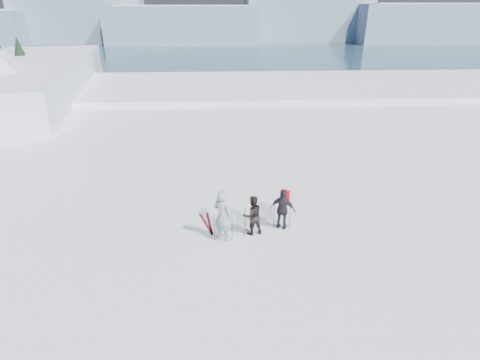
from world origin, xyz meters
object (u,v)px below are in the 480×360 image
object	(u,v)px
skier_grey	(223,216)
skier_pack	(283,210)
skis_loose	(208,223)
skier_dark	(252,215)

from	to	relation	value
skier_grey	skier_pack	bearing A→B (deg)	-130.35
skis_loose	skier_grey	bearing A→B (deg)	-61.82
skier_dark	skier_pack	world-z (taller)	skier_pack
skier_dark	skis_loose	world-z (taller)	skier_dark
skier_dark	skis_loose	size ratio (longest dim) A/B	0.93
skier_dark	skis_loose	bearing A→B (deg)	-40.46
skier_pack	skier_dark	bearing A→B (deg)	38.19
skier_grey	skis_loose	distance (m)	1.61
skier_pack	skis_loose	xyz separation A→B (m)	(-2.91, 0.48, -0.82)
skier_pack	skier_grey	bearing A→B (deg)	39.77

